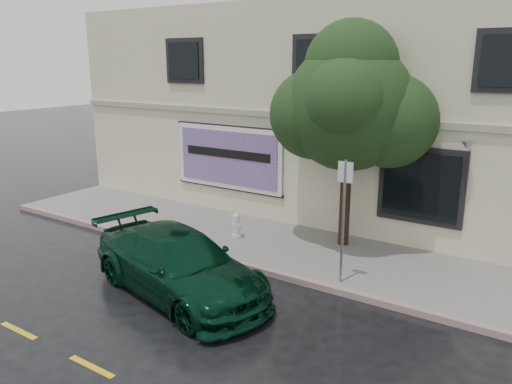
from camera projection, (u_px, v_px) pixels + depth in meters
The scene contains 10 objects.
ground at pixel (215, 292), 11.57m from camera, with size 90.00×90.00×0.00m, color black.
sidewalk at pixel (285, 247), 14.18m from camera, with size 20.00×3.50×0.15m, color gray.
curb at pixel (250, 267), 12.77m from camera, with size 20.00×0.18×0.16m, color gray.
road_marking at pixel (92, 367), 8.74m from camera, with size 19.00×0.12×0.01m, color gold.
building at pixel (366, 110), 17.95m from camera, with size 20.00×8.12×7.00m.
billboard at pixel (228, 158), 16.73m from camera, with size 4.30×0.16×2.20m.
car at pixel (178, 264), 11.32m from camera, with size 2.22×5.03×1.47m, color black.
street_tree at pixel (349, 107), 13.23m from camera, with size 3.42×3.42×5.58m.
fire_hydrant at pixel (237, 225), 14.66m from camera, with size 0.31×0.29×0.75m.
sign_pole at pixel (344, 211), 11.34m from camera, with size 0.36×0.06×2.93m.
Camera 1 is at (6.62, -8.33, 5.20)m, focal length 35.00 mm.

